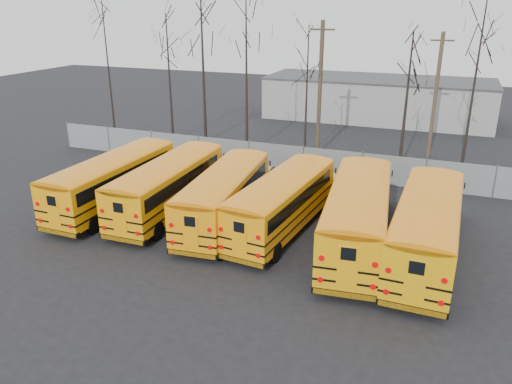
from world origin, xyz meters
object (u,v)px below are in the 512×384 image
at_px(bus_f, 427,223).
at_px(utility_pole_left, 320,88).
at_px(bus_a, 115,177).
at_px(bus_b, 170,182).
at_px(utility_pole_right, 436,95).
at_px(bus_d, 284,198).
at_px(bus_c, 226,192).
at_px(bus_e, 358,211).

bearing_deg(bus_f, utility_pole_left, 122.04).
relative_size(bus_a, bus_f, 0.97).
distance_m(bus_a, bus_b, 3.37).
xyz_separation_m(bus_a, utility_pole_right, (16.28, 17.18, 2.94)).
xyz_separation_m(bus_d, bus_f, (7.05, -0.84, 0.11)).
distance_m(bus_b, bus_c, 3.50).
bearing_deg(bus_f, bus_e, 178.19).
bearing_deg(bus_e, utility_pole_right, 76.29).
height_order(bus_a, utility_pole_left, utility_pole_left).
relative_size(bus_b, bus_f, 0.96).
distance_m(bus_e, utility_pole_right, 17.81).
height_order(bus_e, bus_f, bus_e).
height_order(bus_b, utility_pole_right, utility_pole_right).
xyz_separation_m(bus_e, utility_pole_right, (2.37, 17.42, 2.83)).
bearing_deg(utility_pole_right, bus_c, -120.86).
xyz_separation_m(bus_a, bus_d, (10.00, 0.43, -0.05)).
relative_size(bus_e, utility_pole_left, 1.19).
distance_m(bus_d, utility_pole_right, 18.14).
distance_m(bus_e, utility_pole_left, 16.28).
bearing_deg(bus_e, bus_f, -9.13).
distance_m(bus_b, bus_f, 13.74).
distance_m(bus_a, bus_f, 17.06).
height_order(bus_e, utility_pole_right, utility_pole_right).
distance_m(bus_c, utility_pole_right, 19.66).
bearing_deg(utility_pole_left, bus_c, -98.52).
relative_size(bus_c, bus_e, 0.91).
bearing_deg(bus_a, bus_c, 2.80).
height_order(bus_b, bus_d, bus_b).
bearing_deg(bus_e, bus_b, 170.37).
height_order(bus_d, utility_pole_right, utility_pole_right).
distance_m(bus_f, utility_pole_left, 17.80).
bearing_deg(bus_a, bus_e, 0.10).
bearing_deg(bus_a, utility_pole_right, 47.61).
relative_size(utility_pole_left, utility_pole_right, 1.08).
relative_size(bus_b, bus_d, 1.01).
distance_m(bus_a, utility_pole_right, 23.85).
bearing_deg(bus_b, bus_e, -4.57).
bearing_deg(bus_f, utility_pole_right, 93.85).
bearing_deg(bus_c, utility_pole_left, 79.82).
bearing_deg(bus_d, bus_e, -3.94).
relative_size(bus_a, bus_e, 0.93).
bearing_deg(bus_d, utility_pole_right, 75.21).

